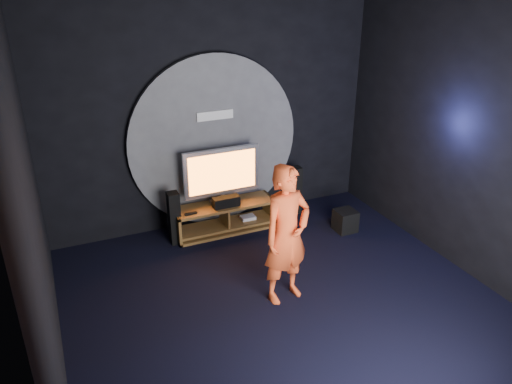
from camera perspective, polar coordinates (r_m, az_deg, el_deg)
floor at (r=6.09m, az=3.59°, el=-12.94°), size 5.00×5.00×0.00m
back_wall at (r=7.40m, az=-5.01°, el=9.16°), size 5.00×0.04×3.50m
front_wall at (r=3.48m, az=23.89°, el=-11.93°), size 5.00×0.04×3.50m
left_wall at (r=4.69m, az=-24.12°, el=-2.32°), size 0.04×5.00×3.50m
right_wall at (r=6.70m, az=23.49°, el=5.55°), size 0.04×5.00×3.50m
wall_disc_panel at (r=7.48m, az=-4.74°, el=5.74°), size 2.60×0.11×2.60m
media_console at (r=7.57m, az=-3.55°, el=-3.11°), size 1.54×0.45×0.45m
tv at (r=7.32m, az=-3.93°, el=2.12°), size 1.15×0.22×0.85m
center_speaker at (r=7.35m, az=-3.43°, el=-1.11°), size 0.40×0.15×0.15m
remote at (r=7.20m, az=-7.46°, el=-2.45°), size 0.18×0.05×0.02m
tower_speaker_left at (r=7.24m, az=-9.31°, el=-2.96°), size 0.16×0.18×0.80m
tower_speaker_right at (r=8.04m, az=4.51°, el=0.21°), size 0.16×0.18×0.80m
subwoofer at (r=7.69m, az=10.16°, el=-3.23°), size 0.30×0.30×0.33m
player at (r=5.79m, az=3.52°, el=-4.91°), size 0.69×0.52×1.71m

